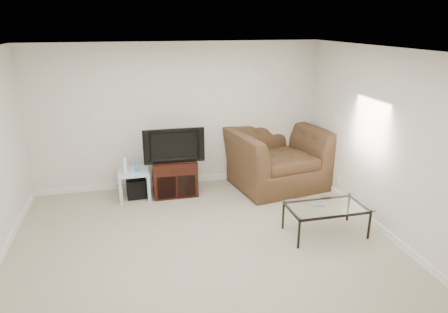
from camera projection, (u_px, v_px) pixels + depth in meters
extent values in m
plane|color=tan|center=(207.00, 257.00, 5.00)|extent=(5.00, 5.00, 0.00)
plane|color=white|center=(204.00, 52.00, 4.20)|extent=(5.00, 5.00, 0.00)
cube|color=silver|center=(179.00, 116.00, 6.91)|extent=(5.00, 0.02, 2.50)
cube|color=silver|center=(396.00, 148.00, 5.15)|extent=(0.02, 5.00, 2.50)
cube|color=white|center=(94.00, 121.00, 6.59)|extent=(0.12, 0.02, 0.12)
cube|color=white|center=(335.00, 120.00, 6.62)|extent=(0.02, 0.09, 0.13)
cube|color=white|center=(338.00, 180.00, 6.65)|extent=(0.02, 0.08, 0.12)
cube|color=black|center=(174.00, 166.00, 6.66)|extent=(0.41, 0.29, 0.06)
imported|color=black|center=(173.00, 144.00, 6.54)|extent=(0.93, 0.19, 0.57)
cube|color=black|center=(136.00, 187.00, 6.68)|extent=(0.33, 0.33, 0.31)
cube|color=white|center=(125.00, 165.00, 6.48)|extent=(0.06, 0.16, 0.22)
cube|color=#337FCC|center=(137.00, 165.00, 6.52)|extent=(0.05, 0.14, 0.19)
imported|color=#513123|center=(277.00, 148.00, 7.04)|extent=(1.74, 1.29, 1.38)
cube|color=#B2B2B7|center=(319.00, 205.00, 5.41)|extent=(0.18, 0.07, 0.02)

